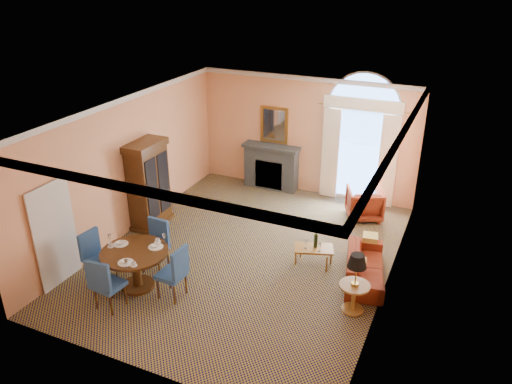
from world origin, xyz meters
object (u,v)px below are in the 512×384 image
at_px(sofa, 365,266).
at_px(side_table, 356,276).
at_px(armoire, 149,186).
at_px(armchair, 364,203).
at_px(coffee_table, 314,248).
at_px(dining_table, 135,261).

bearing_deg(sofa, side_table, 170.11).
height_order(armoire, sofa, armoire).
xyz_separation_m(armchair, coffee_table, (-0.47, -2.57, 0.01)).
bearing_deg(sofa, armchair, 1.07).
bearing_deg(armchair, coffee_table, 56.51).
xyz_separation_m(armoire, dining_table, (1.27, -2.30, -0.42)).
relative_size(armoire, dining_table, 1.62).
distance_m(sofa, coffee_table, 1.10).
bearing_deg(side_table, sofa, 92.51).
bearing_deg(side_table, coffee_table, 134.30).
bearing_deg(side_table, armchair, 100.19).
relative_size(coffee_table, side_table, 0.77).
relative_size(dining_table, sofa, 0.70).
distance_m(armchair, coffee_table, 2.61).
bearing_deg(sofa, coffee_table, 75.92).
bearing_deg(side_table, armoire, 166.39).
distance_m(sofa, armchair, 2.68).
xyz_separation_m(dining_table, coffee_table, (2.90, 2.19, -0.20)).
relative_size(armoire, coffee_table, 2.33).
height_order(sofa, coffee_table, coffee_table).
bearing_deg(armchair, side_table, 77.16).
height_order(sofa, armchair, armchair).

